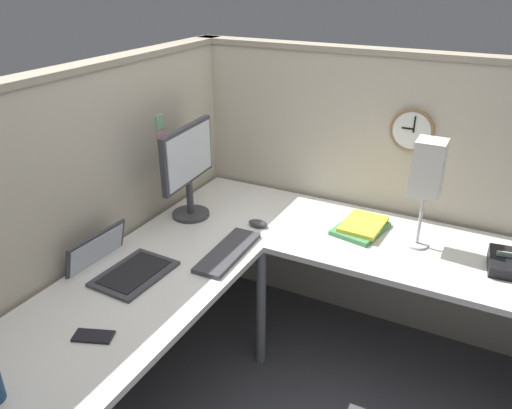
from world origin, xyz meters
The scene contains 14 objects.
ground_plane centered at (0.00, 0.00, 0.00)m, with size 6.80×6.80×0.00m, color #47474C.
cubicle_wall_back centered at (-0.36, 0.87, 0.79)m, with size 2.57×0.12×1.58m.
cubicle_wall_right centered at (0.87, -0.27, 0.79)m, with size 0.12×2.37×1.58m.
desk centered at (-0.15, -0.05, 0.63)m, with size 2.35×2.15×0.73m.
monitor centered at (0.26, 0.64, 1.02)m, with size 0.46×0.20×0.50m.
laptop centered at (-0.33, 0.63, 0.75)m, with size 0.36×0.39×0.22m.
keyboard centered at (0.01, 0.26, 0.74)m, with size 0.43×0.14×0.02m, color #38383D.
computer_mouse centered at (0.32, 0.26, 0.75)m, with size 0.06×0.10×0.03m, color #38383D.
cell_phone centered at (-0.72, 0.40, 0.73)m, with size 0.07×0.14×0.01m, color black.
book_stack centered at (0.52, -0.23, 0.75)m, with size 0.32×0.26×0.04m.
desk_lamp_paper centered at (0.50, -0.51, 1.11)m, with size 0.13×0.13×0.53m.
wall_clock centered at (0.82, -0.36, 1.20)m, with size 0.04×0.22×0.22m.
pinned_note_leftmost centered at (0.29, 0.82, 1.13)m, with size 0.06×0.00×0.08m, color pink.
pinned_note_middle centered at (0.29, 0.82, 1.22)m, with size 0.06×0.00×0.08m, color #8CCC99.
Camera 1 is at (-1.73, -0.79, 1.95)m, focal length 35.24 mm.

